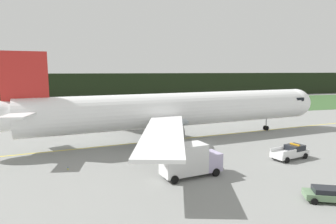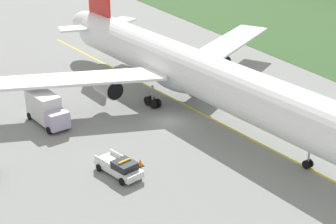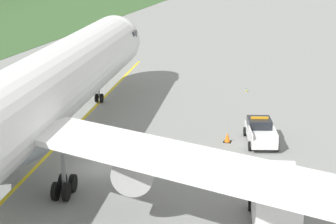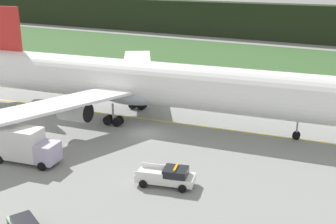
% 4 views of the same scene
% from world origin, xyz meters
% --- Properties ---
extents(ground, '(320.00, 320.00, 0.00)m').
position_xyz_m(ground, '(0.00, 0.00, 0.00)').
color(ground, gray).
extents(grass_verge, '(320.00, 43.25, 0.04)m').
position_xyz_m(grass_verge, '(0.00, 49.59, 0.02)').
color(grass_verge, '#36582D').
rests_on(grass_verge, ground).
extents(distant_tree_line, '(288.00, 6.73, 10.37)m').
position_xyz_m(distant_tree_line, '(0.00, 82.92, 5.18)').
color(distant_tree_line, black).
rests_on(distant_tree_line, ground).
extents(taxiway_centerline_main, '(79.70, 10.08, 0.01)m').
position_xyz_m(taxiway_centerline_main, '(-2.16, 4.46, 0.00)').
color(taxiway_centerline_main, yellow).
rests_on(taxiway_centerline_main, ground).
extents(airliner, '(60.75, 48.73, 14.29)m').
position_xyz_m(airliner, '(-2.62, 4.41, 5.00)').
color(airliner, white).
rests_on(airliner, ground).
extents(ops_pickup_truck, '(5.78, 3.37, 1.94)m').
position_xyz_m(ops_pickup_truck, '(8.77, -10.55, 0.90)').
color(ops_pickup_truck, white).
rests_on(ops_pickup_truck, ground).
extents(catering_truck, '(7.19, 3.64, 3.86)m').
position_xyz_m(catering_truck, '(-6.65, -13.19, 1.93)').
color(catering_truck, '#B2A7CA').
rests_on(catering_truck, ground).
extents(staff_car, '(4.73, 3.49, 1.30)m').
position_xyz_m(staff_car, '(3.29, -22.65, 0.70)').
color(staff_car, '#63855E').
rests_on(staff_car, ground).
extents(apron_cone, '(0.64, 0.64, 0.80)m').
position_xyz_m(apron_cone, '(8.09, -7.96, 0.39)').
color(apron_cone, black).
rests_on(apron_cone, ground).
extents(taxiway_edge_light_west, '(0.12, 0.12, 0.36)m').
position_xyz_m(taxiway_edge_light_west, '(-19.69, -7.09, 0.20)').
color(taxiway_edge_light_west, yellow).
rests_on(taxiway_edge_light_west, ground).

